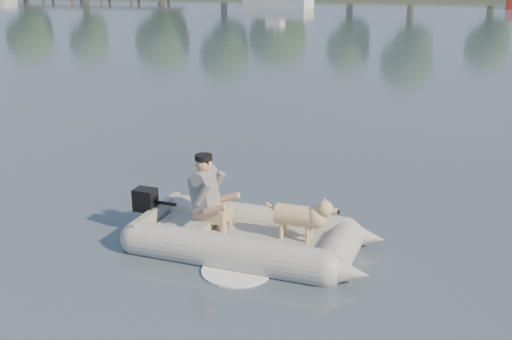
% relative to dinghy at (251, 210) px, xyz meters
% --- Properties ---
extents(water, '(160.00, 160.00, 0.00)m').
position_rel_dinghy_xyz_m(water, '(-0.42, -0.58, -0.55)').
color(water, slate).
rests_on(water, ground).
extents(dinghy, '(4.78, 3.62, 1.31)m').
position_rel_dinghy_xyz_m(dinghy, '(0.00, 0.00, 0.00)').
color(dinghy, '#A3A49E').
rests_on(dinghy, water).
extents(man, '(0.76, 0.68, 1.01)m').
position_rel_dinghy_xyz_m(man, '(-0.64, 0.14, 0.18)').
color(man, slate).
rests_on(man, dinghy).
extents(dog, '(0.91, 0.43, 0.58)m').
position_rel_dinghy_xyz_m(dog, '(0.61, -0.04, -0.07)').
color(dog, tan).
rests_on(dog, dinghy).
extents(outboard_motor, '(0.42, 0.33, 0.74)m').
position_rel_dinghy_xyz_m(outboard_motor, '(-1.54, 0.23, -0.26)').
color(outboard_motor, black).
rests_on(outboard_motor, dinghy).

